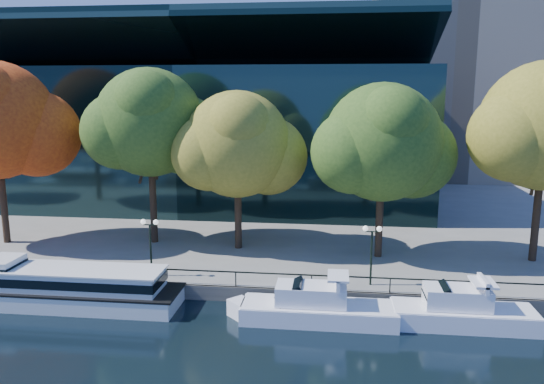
# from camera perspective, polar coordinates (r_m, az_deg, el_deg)

# --- Properties ---
(ground) EXTENTS (160.00, 160.00, 0.00)m
(ground) POSITION_cam_1_polar(r_m,az_deg,el_deg) (34.42, -13.34, -12.92)
(ground) COLOR black
(ground) RESTS_ON ground
(promenade) EXTENTS (90.00, 67.08, 1.00)m
(promenade) POSITION_cam_1_polar(r_m,az_deg,el_deg) (68.09, -2.91, -0.24)
(promenade) COLOR slate
(promenade) RESTS_ON ground
(railing) EXTENTS (88.20, 0.08, 0.99)m
(railing) POSITION_cam_1_polar(r_m,az_deg,el_deg) (36.56, -11.73, -8.14)
(railing) COLOR black
(railing) RESTS_ON promenade
(convention_building) EXTENTS (50.00, 24.57, 21.43)m
(convention_building) POSITION_cam_1_polar(r_m,az_deg,el_deg) (63.33, -7.27, 6.15)
(convention_building) COLOR black
(convention_building) RESTS_ON ground
(tour_boat) EXTENTS (15.97, 3.56, 3.03)m
(tour_boat) POSITION_cam_1_polar(r_m,az_deg,el_deg) (37.29, -21.58, -9.38)
(tour_boat) COLOR silver
(tour_boat) RESTS_ON ground
(cruiser_near) EXTENTS (10.34, 2.66, 3.00)m
(cruiser_near) POSITION_cam_1_polar(r_m,az_deg,el_deg) (32.69, 4.30, -12.19)
(cruiser_near) COLOR white
(cruiser_near) RESTS_ON ground
(cruiser_far) EXTENTS (9.31, 2.58, 3.04)m
(cruiser_far) POSITION_cam_1_polar(r_m,az_deg,el_deg) (33.81, 19.23, -11.93)
(cruiser_far) COLOR white
(cruiser_far) RESTS_ON ground
(tree_2) EXTENTS (11.09, 9.09, 14.54)m
(tree_2) POSITION_cam_1_polar(r_m,az_deg,el_deg) (44.60, -12.82, 7.05)
(tree_2) COLOR black
(tree_2) RESTS_ON promenade
(tree_3) EXTENTS (10.57, 8.67, 12.73)m
(tree_3) POSITION_cam_1_polar(r_m,az_deg,el_deg) (42.01, -3.54, 4.89)
(tree_3) COLOR black
(tree_3) RESTS_ON promenade
(tree_4) EXTENTS (11.09, 9.10, 13.32)m
(tree_4) POSITION_cam_1_polar(r_m,az_deg,el_deg) (40.52, 12.05, 4.97)
(tree_4) COLOR black
(tree_4) RESTS_ON promenade
(lamp_1) EXTENTS (1.26, 0.36, 4.03)m
(lamp_1) POSITION_cam_1_polar(r_m,az_deg,el_deg) (37.47, -12.98, -4.45)
(lamp_1) COLOR black
(lamp_1) RESTS_ON promenade
(lamp_2) EXTENTS (1.26, 0.36, 4.03)m
(lamp_2) POSITION_cam_1_polar(r_m,az_deg,el_deg) (35.42, 10.69, -5.26)
(lamp_2) COLOR black
(lamp_2) RESTS_ON promenade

